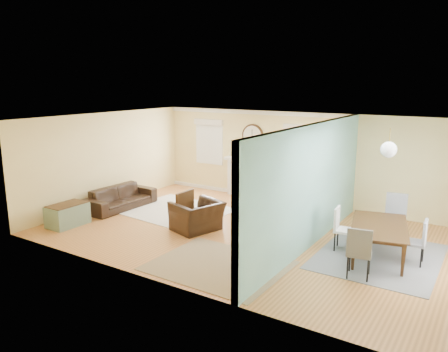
{
  "coord_description": "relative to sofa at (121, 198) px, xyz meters",
  "views": [
    {
      "loc": [
        4.74,
        -8.34,
        3.44
      ],
      "look_at": [
        -0.8,
        0.3,
        1.2
      ],
      "focal_mm": 35.0,
      "sensor_mm": 36.0,
      "label": 1
    }
  ],
  "objects": [
    {
      "name": "credenza",
      "position": [
        5.06,
        1.82,
        0.1
      ],
      "size": [
        0.51,
        1.49,
        0.8
      ],
      "color": "#A47548",
      "rests_on": "floor"
    },
    {
      "name": "wall_left",
      "position": [
        -0.59,
        0.11,
        1.0
      ],
      "size": [
        0.02,
        6.0,
        2.6
      ],
      "primitive_type": "cube",
      "color": "#E2C57C",
      "rests_on": "ground"
    },
    {
      "name": "rug_jute",
      "position": [
        4.39,
        -1.77,
        -0.29
      ],
      "size": [
        2.47,
        2.03,
        0.01
      ],
      "primitive_type": "cube",
      "rotation": [
        0.0,
        0.0,
        -0.01
      ],
      "color": "#A38461",
      "rests_on": "floor"
    },
    {
      "name": "dining_chair_s",
      "position": [
        6.75,
        -0.82,
        0.26
      ],
      "size": [
        0.49,
        0.49,
        0.96
      ],
      "color": "slate",
      "rests_on": "floor"
    },
    {
      "name": "dining_table",
      "position": [
        6.84,
        0.34,
        0.03
      ],
      "size": [
        1.43,
        2.05,
        0.66
      ],
      "primitive_type": "imported",
      "rotation": [
        0.0,
        0.0,
        1.8
      ],
      "color": "#402713",
      "rests_on": "floor"
    },
    {
      "name": "green_chair",
      "position": [
        3.86,
        2.1,
        0.01
      ],
      "size": [
        0.9,
        0.91,
        0.62
      ],
      "primitive_type": "imported",
      "rotation": [
        0.0,
        0.0,
        2.69
      ],
      "color": "#0D6739",
      "rests_on": "floor"
    },
    {
      "name": "dining_chair_w",
      "position": [
        6.14,
        0.3,
        0.23
      ],
      "size": [
        0.45,
        0.45,
        0.9
      ],
      "color": "white",
      "rests_on": "floor"
    },
    {
      "name": "rug_grey",
      "position": [
        6.84,
        0.34,
        -0.29
      ],
      "size": [
        2.23,
        2.79,
        0.01
      ],
      "primitive_type": "cube",
      "color": "slate",
      "rests_on": "floor"
    },
    {
      "name": "window_right",
      "position": [
        3.96,
        3.06,
        1.36
      ],
      "size": [
        1.05,
        0.13,
        1.42
      ],
      "color": "white",
      "rests_on": "wall_back"
    },
    {
      "name": "window_left",
      "position": [
        0.86,
        3.06,
        1.36
      ],
      "size": [
        1.05,
        0.13,
        1.42
      ],
      "color": "white",
      "rests_on": "wall_back"
    },
    {
      "name": "wall_front",
      "position": [
        3.91,
        -2.89,
        1.0
      ],
      "size": [
        9.0,
        0.02,
        2.6
      ],
      "primitive_type": "cube",
      "color": "#E2C57C",
      "rests_on": "ground"
    },
    {
      "name": "rug_cream",
      "position": [
        1.42,
        0.61,
        -0.29
      ],
      "size": [
        2.86,
        2.54,
        0.01
      ],
      "primitive_type": "cube",
      "rotation": [
        0.0,
        0.0,
        -0.09
      ],
      "color": "silver",
      "rests_on": "floor"
    },
    {
      "name": "eames_chair",
      "position": [
        2.85,
        -0.35,
        0.05
      ],
      "size": [
        1.2,
        1.29,
        0.69
      ],
      "primitive_type": "imported",
      "rotation": [
        0.0,
        0.0,
        -1.87
      ],
      "color": "black",
      "rests_on": "floor"
    },
    {
      "name": "dining_chair_n",
      "position": [
        6.87,
        1.5,
        0.3
      ],
      "size": [
        0.51,
        0.51,
        1.02
      ],
      "color": "slate",
      "rests_on": "floor"
    },
    {
      "name": "floor",
      "position": [
        3.91,
        0.11,
        -0.3
      ],
      "size": [
        9.0,
        9.0,
        0.0
      ],
      "primitive_type": "plane",
      "color": "#A66431",
      "rests_on": "ground"
    },
    {
      "name": "wall_clock",
      "position": [
        2.41,
        3.08,
        1.55
      ],
      "size": [
        0.7,
        0.07,
        0.7
      ],
      "color": "#402713",
      "rests_on": "wall_back"
    },
    {
      "name": "partition",
      "position": [
        5.42,
        0.39,
        1.06
      ],
      "size": [
        0.17,
        6.0,
        2.6
      ],
      "color": "#E2C57C",
      "rests_on": "ground"
    },
    {
      "name": "garden_stool",
      "position": [
        5.04,
        0.72,
        -0.04
      ],
      "size": [
        0.35,
        0.35,
        0.51
      ],
      "primitive_type": "cylinder",
      "color": "white",
      "rests_on": "floor"
    },
    {
      "name": "potted_plant",
      "position": [
        5.04,
        0.72,
        0.41
      ],
      "size": [
        0.31,
        0.36,
        0.4
      ],
      "primitive_type": "imported",
      "rotation": [
        0.0,
        0.0,
        4.72
      ],
      "color": "#337F33",
      "rests_on": "garden_stool"
    },
    {
      "name": "trunk",
      "position": [
        -0.0,
        -1.76,
        -0.03
      ],
      "size": [
        0.58,
        0.94,
        0.54
      ],
      "color": "gray",
      "rests_on": "floor"
    },
    {
      "name": "wall_back",
      "position": [
        3.91,
        3.11,
        1.0
      ],
      "size": [
        9.0,
        0.02,
        2.6
      ],
      "primitive_type": "cube",
      "color": "#E2C57C",
      "rests_on": "ground"
    },
    {
      "name": "dining_chair_e",
      "position": [
        7.46,
        0.34,
        0.22
      ],
      "size": [
        0.41,
        0.41,
        0.89
      ],
      "color": "slate",
      "rests_on": "floor"
    },
    {
      "name": "tv",
      "position": [
        5.04,
        1.82,
        0.81
      ],
      "size": [
        0.27,
        1.1,
        0.63
      ],
      "primitive_type": "imported",
      "rotation": [
        0.0,
        0.0,
        1.69
      ],
      "color": "black",
      "rests_on": "credenza"
    },
    {
      "name": "pendant",
      "position": [
        6.91,
        0.11,
        1.9
      ],
      "size": [
        0.3,
        0.3,
        0.55
      ],
      "color": "gold",
      "rests_on": "ceiling"
    },
    {
      "name": "fireplace",
      "position": [
        2.41,
        2.99,
        0.3
      ],
      "size": [
        1.7,
        0.3,
        1.17
      ],
      "color": "white",
      "rests_on": "ground"
    },
    {
      "name": "sofa",
      "position": [
        0.0,
        0.0,
        0.0
      ],
      "size": [
        0.85,
        2.07,
        0.6
      ],
      "primitive_type": "imported",
      "rotation": [
        0.0,
        0.0,
        1.55
      ],
      "color": "black",
      "rests_on": "floor"
    },
    {
      "name": "ceiling",
      "position": [
        3.91,
        0.11,
        2.3
      ],
      "size": [
        9.0,
        6.0,
        0.02
      ],
      "primitive_type": "cube",
      "color": "white",
      "rests_on": "wall_back"
    }
  ]
}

